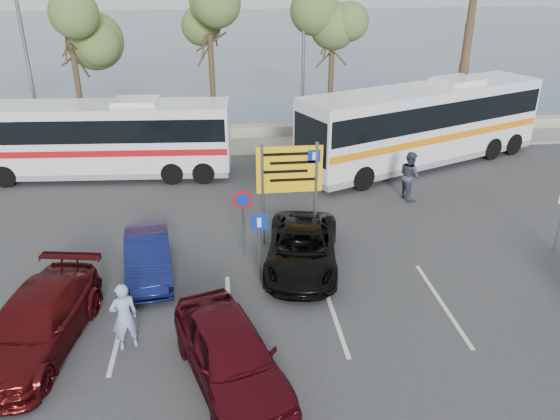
{
  "coord_description": "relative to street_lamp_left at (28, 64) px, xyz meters",
  "views": [
    {
      "loc": [
        -1.18,
        -13.54,
        8.95
      ],
      "look_at": [
        0.66,
        3.0,
        1.34
      ],
      "focal_mm": 35.0,
      "sensor_mm": 36.0,
      "label": 1
    }
  ],
  "objects": [
    {
      "name": "ground",
      "position": [
        10.0,
        -13.52,
        -4.6
      ],
      "size": [
        120.0,
        120.0,
        0.0
      ],
      "primitive_type": "plane",
      "color": "#333335",
      "rests_on": "ground"
    },
    {
      "name": "kerb_strip",
      "position": [
        10.0,
        0.48,
        -4.52
      ],
      "size": [
        44.0,
        2.4,
        0.15
      ],
      "primitive_type": "cube",
      "color": "gray",
      "rests_on": "ground"
    },
    {
      "name": "seawall",
      "position": [
        10.0,
        2.48,
        -4.3
      ],
      "size": [
        48.0,
        0.8,
        0.6
      ],
      "primitive_type": "cube",
      "color": "#A7A086",
      "rests_on": "ground"
    },
    {
      "name": "sea",
      "position": [
        10.0,
        46.48,
        -4.59
      ],
      "size": [
        140.0,
        140.0,
        0.0
      ],
      "primitive_type": "plane",
      "color": "#3F4C65",
      "rests_on": "ground"
    },
    {
      "name": "tree_left",
      "position": [
        2.0,
        0.48,
        1.41
      ],
      "size": [
        3.2,
        3.2,
        7.2
      ],
      "color": "#382619",
      "rests_on": "kerb_strip"
    },
    {
      "name": "tree_mid",
      "position": [
        8.5,
        0.48,
        2.06
      ],
      "size": [
        3.2,
        3.2,
        8.0
      ],
      "color": "#382619",
      "rests_on": "kerb_strip"
    },
    {
      "name": "tree_right",
      "position": [
        14.5,
        0.48,
        1.57
      ],
      "size": [
        3.2,
        3.2,
        7.4
      ],
      "color": "#382619",
      "rests_on": "kerb_strip"
    },
    {
      "name": "street_lamp_left",
      "position": [
        0.0,
        0.0,
        0.0
      ],
      "size": [
        0.45,
        1.15,
        8.01
      ],
      "color": "slate",
      "rests_on": "kerb_strip"
    },
    {
      "name": "street_lamp_right",
      "position": [
        13.0,
        0.0,
        0.0
      ],
      "size": [
        0.45,
        1.15,
        8.01
      ],
      "color": "slate",
      "rests_on": "kerb_strip"
    },
    {
      "name": "direction_sign",
      "position": [
        11.0,
        -10.32,
        -2.17
      ],
      "size": [
        2.2,
        0.12,
        3.6
      ],
      "color": "slate",
      "rests_on": "ground"
    },
    {
      "name": "sign_no_stop",
      "position": [
        9.4,
        -11.13,
        -3.02
      ],
      "size": [
        0.6,
        0.08,
        2.35
      ],
      "color": "slate",
      "rests_on": "ground"
    },
    {
      "name": "sign_parking",
      "position": [
        9.8,
        -12.73,
        -3.13
      ],
      "size": [
        0.5,
        0.07,
        2.25
      ],
      "color": "slate",
      "rests_on": "ground"
    },
    {
      "name": "lane_markings",
      "position": [
        8.86,
        -14.52,
        -4.6
      ],
      "size": [
        12.02,
        4.2,
        0.01
      ],
      "primitive_type": null,
      "color": "silver",
      "rests_on": "ground"
    },
    {
      "name": "coach_bus_left",
      "position": [
        3.5,
        -3.02,
        -2.96
      ],
      "size": [
        11.5,
        3.15,
        3.54
      ],
      "color": "white",
      "rests_on": "ground"
    },
    {
      "name": "coach_bus_right",
      "position": [
        18.27,
        -3.02,
        -2.77
      ],
      "size": [
        12.69,
        7.55,
        3.95
      ],
      "color": "white",
      "rests_on": "ground"
    },
    {
      "name": "car_blue",
      "position": [
        6.4,
        -12.02,
        -3.96
      ],
      "size": [
        1.82,
        4.01,
        1.28
      ],
      "primitive_type": "imported",
      "rotation": [
        0.0,
        0.0,
        0.13
      ],
      "color": "#0F164A",
      "rests_on": "ground"
    },
    {
      "name": "car_maroon",
      "position": [
        4.0,
        -15.28,
        -3.88
      ],
      "size": [
        2.85,
        5.26,
        1.45
      ],
      "primitive_type": "imported",
      "rotation": [
        0.0,
        0.0,
        -0.17
      ],
      "color": "#4C0C0F",
      "rests_on": "ground"
    },
    {
      "name": "car_red",
      "position": [
        8.8,
        -17.02,
        -3.83
      ],
      "size": [
        3.12,
        4.88,
        1.55
      ],
      "primitive_type": "imported",
      "rotation": [
        0.0,
        0.0,
        0.31
      ],
      "color": "#480A12",
      "rests_on": "ground"
    },
    {
      "name": "suv_black",
      "position": [
        11.2,
        -12.02,
        -3.94
      ],
      "size": [
        3.05,
        5.1,
        1.33
      ],
      "primitive_type": "imported",
      "rotation": [
        0.0,
        0.0,
        -0.19
      ],
      "color": "black",
      "rests_on": "ground"
    },
    {
      "name": "pedestrian_near",
      "position": [
        6.22,
        -15.52,
        -3.67
      ],
      "size": [
        0.79,
        0.66,
        1.86
      ],
      "primitive_type": "imported",
      "rotation": [
        0.0,
        0.0,
        3.51
      ],
      "color": "#8AA1C9",
      "rests_on": "ground"
    },
    {
      "name": "pedestrian_far",
      "position": [
        16.37,
        -7.02,
        -3.6
      ],
      "size": [
        0.95,
        1.11,
        2.0
      ],
      "primitive_type": "imported",
      "rotation": [
        0.0,
        0.0,
        1.78
      ],
      "color": "#363C51",
      "rests_on": "ground"
    }
  ]
}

